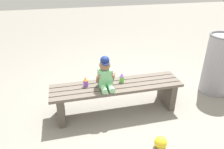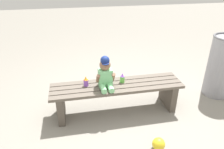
{
  "view_description": "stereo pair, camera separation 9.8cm",
  "coord_description": "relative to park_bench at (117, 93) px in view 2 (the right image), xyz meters",
  "views": [
    {
      "loc": [
        -0.61,
        -2.27,
        1.76
      ],
      "look_at": [
        -0.07,
        -0.05,
        0.58
      ],
      "focal_mm": 33.95,
      "sensor_mm": 36.0,
      "label": 1
    },
    {
      "loc": [
        -0.52,
        -2.29,
        1.76
      ],
      "look_at": [
        -0.07,
        -0.05,
        0.58
      ],
      "focal_mm": 33.95,
      "sensor_mm": 36.0,
      "label": 2
    }
  ],
  "objects": [
    {
      "name": "toy_ball",
      "position": [
        0.29,
        -0.76,
        -0.21
      ],
      "size": [
        0.14,
        0.14,
        0.14
      ],
      "primitive_type": "sphere",
      "color": "yellow",
      "rests_on": "ground_plane"
    },
    {
      "name": "sippy_cup_right",
      "position": [
        0.08,
        0.05,
        0.18
      ],
      "size": [
        0.06,
        0.06,
        0.12
      ],
      "color": "#66CC4C",
      "rests_on": "park_bench"
    },
    {
      "name": "trash_bin",
      "position": [
        1.59,
        0.13,
        0.18
      ],
      "size": [
        0.42,
        0.42,
        0.91
      ],
      "color": "gray",
      "rests_on": "ground_plane"
    },
    {
      "name": "ground_plane",
      "position": [
        0.0,
        -0.0,
        -0.28
      ],
      "size": [
        16.0,
        16.0,
        0.0
      ],
      "primitive_type": "plane",
      "color": "gray"
    },
    {
      "name": "sippy_cup_left",
      "position": [
        -0.39,
        0.05,
        0.18
      ],
      "size": [
        0.06,
        0.06,
        0.12
      ],
      "color": "#8C4CCC",
      "rests_on": "park_bench"
    },
    {
      "name": "park_bench",
      "position": [
        0.0,
        0.0,
        0.0
      ],
      "size": [
        1.69,
        0.4,
        0.4
      ],
      "color": "#60564C",
      "rests_on": "ground_plane"
    },
    {
      "name": "child_figure",
      "position": [
        -0.15,
        -0.01,
        0.3
      ],
      "size": [
        0.23,
        0.27,
        0.4
      ],
      "color": "#7FCC8C",
      "rests_on": "park_bench"
    }
  ]
}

